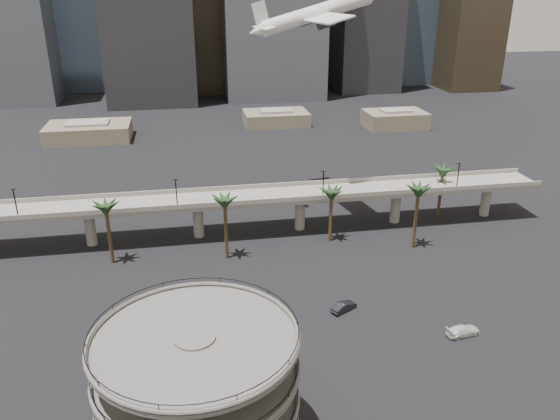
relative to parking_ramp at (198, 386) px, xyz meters
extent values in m
plane|color=black|center=(13.00, 4.00, -9.84)|extent=(700.00, 700.00, 0.00)
cylinder|color=#4E4C49|center=(0.00, 0.00, -1.84)|extent=(4.40, 4.40, 16.50)
torus|color=black|center=(0.00, 0.00, -4.79)|extent=(21.80, 21.80, 0.10)
cylinder|color=#4E4C49|center=(0.00, 0.00, -2.06)|extent=(22.00, 22.00, 0.45)
torus|color=#4E4C49|center=(0.00, 0.00, -1.59)|extent=(22.20, 22.20, 0.50)
torus|color=black|center=(0.00, 0.00, -0.79)|extent=(21.80, 21.80, 0.10)
cylinder|color=#4E4C49|center=(0.00, 0.00, 1.94)|extent=(22.00, 22.00, 0.45)
torus|color=#4E4C49|center=(0.00, 0.00, 2.41)|extent=(22.20, 22.20, 0.50)
torus|color=black|center=(0.00, 0.00, 3.21)|extent=(21.80, 21.80, 0.10)
cylinder|color=#4E4C49|center=(0.00, 0.00, 5.94)|extent=(22.00, 22.00, 0.45)
torus|color=#4E4C49|center=(0.00, 0.00, 6.41)|extent=(22.20, 22.20, 0.50)
torus|color=black|center=(0.00, 0.00, 7.21)|extent=(21.80, 21.80, 0.10)
cube|color=slate|center=(13.00, 59.00, -1.84)|extent=(130.00, 9.00, 0.90)
cube|color=slate|center=(13.00, 54.50, -0.94)|extent=(130.00, 0.30, 1.00)
cube|color=slate|center=(13.00, 63.50, -0.94)|extent=(130.00, 0.30, 1.00)
cylinder|color=slate|center=(-20.00, 59.00, -6.04)|extent=(2.20, 2.20, 8.00)
cylinder|color=slate|center=(2.00, 59.00, -6.04)|extent=(2.20, 2.20, 8.00)
cylinder|color=slate|center=(24.00, 59.00, -6.04)|extent=(2.20, 2.20, 8.00)
cylinder|color=slate|center=(46.00, 59.00, -6.04)|extent=(2.20, 2.20, 8.00)
cylinder|color=slate|center=(68.00, 59.00, -6.04)|extent=(2.20, 2.20, 8.00)
cylinder|color=black|center=(-32.00, 55.00, 1.66)|extent=(0.24, 0.24, 6.00)
cylinder|color=black|center=(-2.00, 55.00, 1.66)|extent=(0.24, 0.24, 6.00)
cylinder|color=black|center=(28.00, 55.00, 1.66)|extent=(0.24, 0.24, 6.00)
cylinder|color=black|center=(58.00, 55.00, 1.66)|extent=(0.24, 0.24, 6.00)
cylinder|color=#42301C|center=(7.00, 48.00, -3.76)|extent=(0.70, 0.70, 12.15)
ellipsoid|color=#193317|center=(7.00, 48.00, 2.71)|extent=(4.40, 4.40, 2.00)
cylinder|color=#42301C|center=(29.00, 52.00, -4.44)|extent=(0.70, 0.70, 10.80)
ellipsoid|color=#193317|center=(29.00, 52.00, 1.36)|extent=(4.40, 4.40, 2.00)
cylinder|color=#42301C|center=(45.00, 46.00, -3.54)|extent=(0.70, 0.70, 12.60)
ellipsoid|color=#193317|center=(45.00, 46.00, 3.16)|extent=(4.40, 4.40, 2.00)
cylinder|color=#42301C|center=(57.00, 60.00, -4.21)|extent=(0.70, 0.70, 11.25)
ellipsoid|color=#193317|center=(57.00, 60.00, 1.81)|extent=(4.40, 4.40, 2.00)
cylinder|color=#42301C|center=(-15.00, 50.00, -3.99)|extent=(0.70, 0.70, 11.70)
ellipsoid|color=#193317|center=(-15.00, 50.00, 2.26)|extent=(4.40, 4.40, 2.00)
cube|color=brown|center=(-32.00, 144.00, -7.09)|extent=(28.00, 18.00, 5.50)
cube|color=slate|center=(-32.00, 144.00, -3.94)|extent=(14.00, 9.00, 0.80)
cube|color=brown|center=(35.00, 154.00, -7.34)|extent=(24.00, 16.00, 5.00)
cube|color=slate|center=(35.00, 154.00, -4.44)|extent=(12.00, 8.00, 0.80)
cube|color=brown|center=(78.00, 142.00, -6.84)|extent=(22.00, 15.00, 6.00)
cube|color=slate|center=(78.00, 142.00, -3.44)|extent=(11.00, 7.50, 0.80)
cube|color=#464B53|center=(-67.00, 214.00, 31.15)|extent=(26.00, 24.00, 81.96)
cube|color=#344050|center=(-42.00, 249.00, 15.38)|extent=(30.00, 30.00, 50.44)
cube|color=#7F6B57|center=(68.00, 244.00, 12.23)|extent=(24.00, 24.00, 44.13)
cube|color=#344050|center=(118.00, 239.00, 26.94)|extent=(34.00, 30.00, 73.56)
cube|color=#2D2419|center=(143.00, 214.00, 20.64)|extent=(26.00, 26.00, 60.95)
cube|color=#7F6B57|center=(31.00, 264.00, 10.13)|extent=(22.00, 22.00, 39.93)
cube|color=slate|center=(31.00, 264.00, 31.29)|extent=(12.10, 12.10, 2.40)
cylinder|color=silver|center=(30.06, 72.77, 34.41)|extent=(25.82, 7.93, 9.47)
cone|color=silver|center=(16.54, 70.26, 30.94)|extent=(4.29, 3.58, 3.62)
cube|color=silver|center=(29.32, 72.63, 33.65)|extent=(10.77, 28.06, 1.77)
cube|color=silver|center=(18.19, 70.56, 31.74)|extent=(3.82, 9.40, 0.76)
cube|color=silver|center=(17.58, 70.45, 34.22)|extent=(4.06, 1.06, 5.60)
cylinder|color=#25252A|center=(29.14, 77.72, 32.52)|extent=(4.44, 2.56, 2.72)
cylinder|color=#25252A|center=(30.98, 67.82, 32.52)|extent=(4.44, 2.56, 2.72)
imported|color=#B74D1A|center=(8.42, 25.74, -9.10)|extent=(4.59, 2.74, 1.46)
imported|color=black|center=(24.37, 25.88, -9.06)|extent=(4.92, 3.75, 1.56)
imported|color=silver|center=(40.55, 16.13, -9.05)|extent=(5.67, 2.98, 1.57)
camera|label=1|loc=(0.44, -47.98, 40.43)|focal=35.00mm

